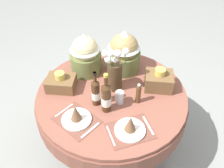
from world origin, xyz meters
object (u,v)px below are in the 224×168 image
Objects in this scene: place_setting_right at (130,127)px; gift_tub_back_left at (85,52)px; dining_table at (112,103)px; place_setting_left at (76,116)px; tumbler_near_left at (120,97)px; wine_bottle_left at (96,92)px; wine_bottle_centre at (106,97)px; woven_basket_side_left at (61,83)px; flower_vase at (115,72)px; pepper_mill at (138,94)px; gift_tub_back_centre at (124,50)px; woven_basket_side_right at (159,80)px.

gift_tub_back_left reaches higher than place_setting_right.
gift_tub_back_left is at bearing 133.63° from dining_table.
tumbler_near_left is (0.32, 0.24, 0.01)m from place_setting_left.
wine_bottle_left is 0.89× the size of wine_bottle_centre.
woven_basket_side_left is (-0.65, 0.42, 0.02)m from place_setting_right.
flower_vase is 2.19× the size of pepper_mill.
gift_tub_back_centre reaches higher than wine_bottle_left.
flower_vase is 1.06× the size of gift_tub_back_centre.
place_setting_right is at bearing -7.87° from place_setting_left.
woven_basket_side_right reaches higher than place_setting_left.
flower_vase is (0.02, 0.07, 0.32)m from dining_table.
wine_bottle_left is at bearing -153.43° from woven_basket_side_right.
gift_tub_back_centre is (0.06, 0.30, 0.03)m from flower_vase.
wine_bottle_centre is 1.55× the size of woven_basket_side_right.
wine_bottle_centre is at bearing -26.50° from woven_basket_side_left.
wine_bottle_centre is at bearing -98.22° from flower_vase.
place_setting_left is 1.03× the size of gift_tub_back_left.
tumbler_near_left is at bearing 43.23° from wine_bottle_centre.
gift_tub_back_centre is at bearing 78.33° from dining_table.
gift_tub_back_left is 1.64× the size of woven_basket_side_left.
woven_basket_side_left is (-0.70, 0.10, -0.03)m from pepper_mill.
wine_bottle_left is (0.13, 0.20, 0.08)m from place_setting_left.
pepper_mill is (0.26, 0.12, -0.05)m from wine_bottle_centre.
woven_basket_side_left is at bearing 167.04° from tumbler_near_left.
place_setting_right is at bearing -56.12° from gift_tub_back_left.
wine_bottle_left is 1.39× the size of woven_basket_side_right.
place_setting_right is (0.43, -0.06, 0.00)m from place_setting_left.
gift_tub_back_centre is (-0.16, 0.45, 0.12)m from pepper_mill.
dining_table is 3.23× the size of gift_tub_back_centre.
woven_basket_side_right is (0.44, 0.33, -0.06)m from wine_bottle_centre.
woven_basket_side_right is (0.53, 0.27, -0.05)m from wine_bottle_left.
woven_basket_side_left is (-0.46, 0.02, 0.20)m from dining_table.
gift_tub_back_centre is at bearing 80.28° from wine_bottle_centre.
place_setting_right is 0.33m from pepper_mill.
dining_table is 3.03× the size of flower_vase.
woven_basket_side_left is at bearing 171.76° from pepper_mill.
place_setting_left is 1.02× the size of place_setting_right.
wine_bottle_centre is at bearing 135.74° from place_setting_right.
flower_vase is at bearing 6.37° from woven_basket_side_left.
flower_vase reaches higher than place_setting_left.
place_setting_left is at bearing -114.24° from gift_tub_back_centre.
gift_tub_back_left is at bearing 57.09° from woven_basket_side_left.
flower_vase reaches higher than pepper_mill.
place_setting_left is at bearing -144.48° from woven_basket_side_right.
gift_tub_back_left is (-0.26, 0.49, 0.07)m from wine_bottle_centre.
gift_tub_back_left reaches higher than wine_bottle_left.
dining_table is 3.21× the size of place_setting_left.
place_setting_right is at bearing -33.05° from woven_basket_side_left.
gift_tub_back_left is (-0.04, 0.64, 0.17)m from place_setting_left.
woven_basket_side_right is at bearing 37.01° from wine_bottle_centre.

